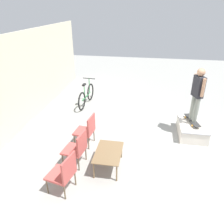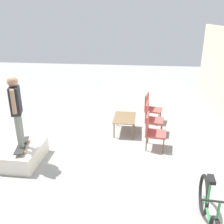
% 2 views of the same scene
% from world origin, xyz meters
% --- Properties ---
extents(ground_plane, '(24.00, 24.00, 0.00)m').
position_xyz_m(ground_plane, '(0.00, 0.00, 0.00)').
color(ground_plane, gray).
extents(house_wall_back, '(12.00, 0.06, 3.00)m').
position_xyz_m(house_wall_back, '(0.00, 4.36, 1.50)').
color(house_wall_back, beige).
rests_on(house_wall_back, ground_plane).
extents(skate_ramp_box, '(1.23, 0.81, 0.42)m').
position_xyz_m(skate_ramp_box, '(1.05, -1.15, 0.20)').
color(skate_ramp_box, silver).
rests_on(skate_ramp_box, ground_plane).
extents(skateboard_on_ramp, '(0.90, 0.41, 0.07)m').
position_xyz_m(skateboard_on_ramp, '(1.12, -1.13, 0.48)').
color(skateboard_on_ramp, '#2D2D2D').
rests_on(skateboard_on_ramp, skate_ramp_box).
extents(person_skater, '(0.54, 0.31, 1.64)m').
position_xyz_m(person_skater, '(1.12, -1.13, 1.45)').
color(person_skater, gray).
rests_on(person_skater, skateboard_on_ramp).
extents(coffee_table, '(0.99, 0.65, 0.48)m').
position_xyz_m(coffee_table, '(-0.91, 1.16, 0.43)').
color(coffee_table, brown).
rests_on(coffee_table, ground_plane).
extents(patio_chair_left, '(0.61, 0.61, 0.95)m').
position_xyz_m(patio_chair_left, '(-1.84, 1.96, 0.52)').
color(patio_chair_left, brown).
rests_on(patio_chair_left, ground_plane).
extents(patio_chair_center, '(0.59, 0.59, 0.95)m').
position_xyz_m(patio_chair_center, '(-0.93, 1.96, 0.52)').
color(patio_chair_center, brown).
rests_on(patio_chair_center, ground_plane).
extents(patio_chair_right, '(0.58, 0.58, 0.95)m').
position_xyz_m(patio_chair_right, '(-0.02, 1.96, 0.52)').
color(patio_chair_right, brown).
rests_on(patio_chair_right, ground_plane).
extents(bicycle, '(1.75, 0.52, 1.00)m').
position_xyz_m(bicycle, '(2.76, 2.77, 0.38)').
color(bicycle, black).
rests_on(bicycle, ground_plane).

